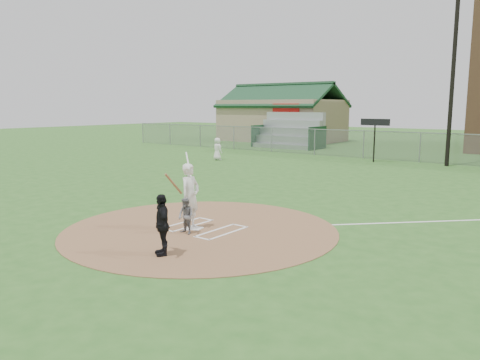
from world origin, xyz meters
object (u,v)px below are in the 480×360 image
Objects in this scene: umpire at (162,225)px; ondeck_player at (217,149)px; home_plate at (195,228)px; batter_at_plate at (190,196)px; catcher at (186,216)px.

ondeck_player is at bearing 160.04° from umpire.
ondeck_player is at bearing 128.05° from home_plate.
umpire is 0.78× the size of batter_at_plate.
home_plate is 18.69m from ondeck_player.
batter_at_plate reaches higher than home_plate.
batter_at_plate is at bearing 151.27° from umpire.
batter_at_plate is at bearing -151.99° from home_plate.
umpire is 1.00× the size of ondeck_player.
ondeck_player reaches higher than home_plate.
catcher is 0.76m from batter_at_plate.
ondeck_player is (-12.59, 17.08, -0.02)m from umpire.
home_plate is at bearing 138.88° from ondeck_player.
home_plate is 2.72m from umpire.
umpire is at bearing -55.31° from catcher.
umpire is at bearing -65.56° from home_plate.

